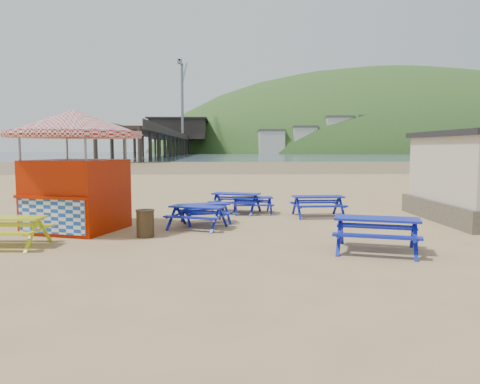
{
  "coord_description": "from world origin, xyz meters",
  "views": [
    {
      "loc": [
        -0.6,
        -15.0,
        2.57
      ],
      "look_at": [
        0.08,
        1.5,
        1.0
      ],
      "focal_mm": 35.0,
      "sensor_mm": 36.0,
      "label": 1
    }
  ],
  "objects_px": {
    "picnic_table_yellow": "(7,232)",
    "picnic_table_blue_b": "(252,205)",
    "picnic_table_blue_a": "(205,213)",
    "ice_cream_kiosk": "(76,155)",
    "litter_bin": "(145,223)"
  },
  "relations": [
    {
      "from": "picnic_table_yellow",
      "to": "ice_cream_kiosk",
      "type": "height_order",
      "value": "ice_cream_kiosk"
    },
    {
      "from": "picnic_table_blue_b",
      "to": "ice_cream_kiosk",
      "type": "distance_m",
      "value": 6.98
    },
    {
      "from": "picnic_table_blue_b",
      "to": "ice_cream_kiosk",
      "type": "xyz_separation_m",
      "value": [
        -5.7,
        -3.49,
        2.02
      ]
    },
    {
      "from": "picnic_table_yellow",
      "to": "ice_cream_kiosk",
      "type": "relative_size",
      "value": 0.37
    },
    {
      "from": "picnic_table_blue_a",
      "to": "litter_bin",
      "type": "height_order",
      "value": "litter_bin"
    },
    {
      "from": "picnic_table_blue_a",
      "to": "litter_bin",
      "type": "xyz_separation_m",
      "value": [
        -1.65,
        -2.45,
        0.07
      ]
    },
    {
      "from": "picnic_table_yellow",
      "to": "picnic_table_blue_b",
      "type": "bearing_deg",
      "value": 44.83
    },
    {
      "from": "picnic_table_blue_a",
      "to": "ice_cream_kiosk",
      "type": "relative_size",
      "value": 0.36
    },
    {
      "from": "ice_cream_kiosk",
      "to": "picnic_table_yellow",
      "type": "bearing_deg",
      "value": -96.12
    },
    {
      "from": "ice_cream_kiosk",
      "to": "litter_bin",
      "type": "relative_size",
      "value": 6.65
    },
    {
      "from": "picnic_table_blue_a",
      "to": "picnic_table_blue_b",
      "type": "xyz_separation_m",
      "value": [
        1.76,
        2.26,
        -0.01
      ]
    },
    {
      "from": "picnic_table_blue_a",
      "to": "ice_cream_kiosk",
      "type": "height_order",
      "value": "ice_cream_kiosk"
    },
    {
      "from": "picnic_table_blue_b",
      "to": "picnic_table_blue_a",
      "type": "bearing_deg",
      "value": -129.84
    },
    {
      "from": "picnic_table_blue_a",
      "to": "picnic_table_yellow",
      "type": "bearing_deg",
      "value": -161.69
    },
    {
      "from": "litter_bin",
      "to": "ice_cream_kiosk",
      "type": "bearing_deg",
      "value": 152.08
    }
  ]
}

